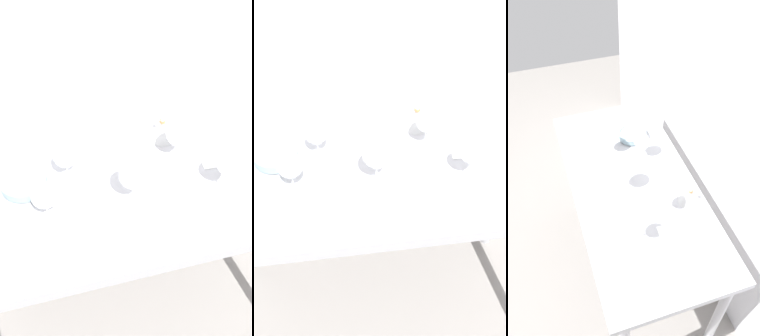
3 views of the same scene
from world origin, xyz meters
The scene contains 11 objects.
ground_plane centered at (0.00, 0.00, 0.00)m, with size 6.00×6.00×0.00m, color gray.
back_wall centered at (0.00, 0.49, 1.30)m, with size 3.80×0.04×2.60m, color silver.
steel_counter centered at (0.00, -0.01, 0.79)m, with size 1.40×0.65×0.90m.
wine_glass_near_right centered at (0.32, -0.09, 1.02)m, with size 0.08×0.08×0.17m.
wine_glass_far_left centered at (-0.21, 0.11, 1.01)m, with size 0.09×0.09×0.16m.
wine_glass_near_left centered at (-0.30, -0.06, 1.02)m, with size 0.09×0.09×0.17m.
wine_glass_far_right centered at (0.20, 0.10, 1.02)m, with size 0.08×0.08×0.16m.
wine_glass_near_center centered at (-0.01, -0.06, 1.03)m, with size 0.10×0.10×0.18m.
tasting_sheet_upper centered at (0.39, 0.14, 0.90)m, with size 0.16×0.27×0.00m, color white.
tasting_bowl centered at (-0.37, 0.11, 0.92)m, with size 0.17×0.17×0.04m.
decanter_funnel centered at (0.20, 0.23, 0.94)m, with size 0.12×0.12×0.12m.
Camera 3 is at (1.14, -0.38, 2.30)m, focal length 36.42 mm.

